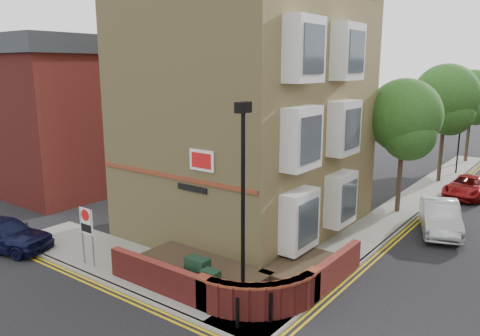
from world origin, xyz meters
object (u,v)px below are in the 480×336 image
object	(u,v)px
lamppost	(243,209)
utility_cabinet_large	(198,275)
silver_car_near	(440,217)
zone_sign	(87,226)
navy_hatchback	(3,233)

from	to	relation	value
lamppost	utility_cabinet_large	world-z (taller)	lamppost
lamppost	silver_car_near	bearing A→B (deg)	75.61
lamppost	utility_cabinet_large	distance (m)	3.24
zone_sign	navy_hatchback	xyz separation A→B (m)	(-4.29, -1.00, -0.94)
navy_hatchback	silver_car_near	size ratio (longest dim) A/B	0.95
zone_sign	navy_hatchback	world-z (taller)	zone_sign
lamppost	zone_sign	xyz separation A→B (m)	(-6.60, -0.70, -1.70)
zone_sign	navy_hatchback	size ratio (longest dim) A/B	0.53
silver_car_near	lamppost	bearing A→B (deg)	-123.99
zone_sign	navy_hatchback	distance (m)	4.50
utility_cabinet_large	zone_sign	xyz separation A→B (m)	(-4.70, -0.80, 0.92)
navy_hatchback	utility_cabinet_large	bearing A→B (deg)	-97.03
zone_sign	silver_car_near	bearing A→B (deg)	51.41
lamppost	navy_hatchback	world-z (taller)	lamppost
navy_hatchback	silver_car_near	distance (m)	18.82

